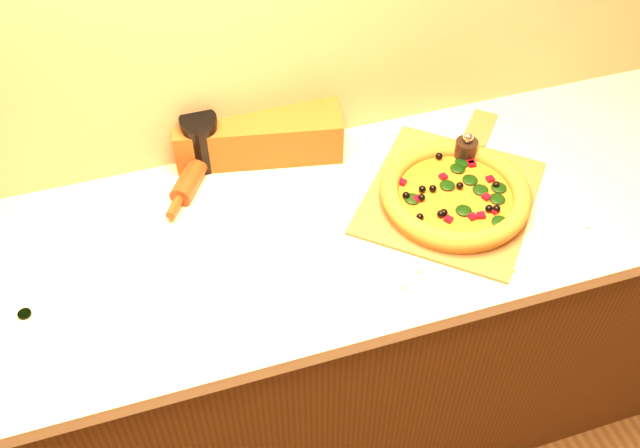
{
  "coord_description": "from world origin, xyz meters",
  "views": [
    {
      "loc": [
        -0.27,
        0.32,
        2.13
      ],
      "look_at": [
        0.07,
        1.38,
        0.96
      ],
      "focal_mm": 40.0,
      "sensor_mm": 36.0,
      "label": 1
    }
  ],
  "objects_px": {
    "pizza": "(455,194)",
    "dark_jar": "(201,141)",
    "pepper_grinder": "(465,153)",
    "rolling_pin": "(199,163)",
    "pizza_peel": "(452,193)"
  },
  "relations": [
    {
      "from": "pizza",
      "to": "dark_jar",
      "type": "height_order",
      "value": "dark_jar"
    },
    {
      "from": "pepper_grinder",
      "to": "rolling_pin",
      "type": "distance_m",
      "value": 0.68
    },
    {
      "from": "pizza_peel",
      "to": "pepper_grinder",
      "type": "xyz_separation_m",
      "value": [
        0.07,
        0.09,
        0.04
      ]
    },
    {
      "from": "pizza_peel",
      "to": "pizza",
      "type": "relative_size",
      "value": 1.62
    },
    {
      "from": "pepper_grinder",
      "to": "dark_jar",
      "type": "relative_size",
      "value": 0.71
    },
    {
      "from": "pizza",
      "to": "dark_jar",
      "type": "distance_m",
      "value": 0.64
    },
    {
      "from": "rolling_pin",
      "to": "pizza_peel",
      "type": "bearing_deg",
      "value": -25.27
    },
    {
      "from": "pizza_peel",
      "to": "pizza",
      "type": "xyz_separation_m",
      "value": [
        -0.01,
        -0.03,
        0.03
      ]
    },
    {
      "from": "pizza",
      "to": "rolling_pin",
      "type": "bearing_deg",
      "value": 151.64
    },
    {
      "from": "pizza",
      "to": "pepper_grinder",
      "type": "height_order",
      "value": "pepper_grinder"
    },
    {
      "from": "rolling_pin",
      "to": "dark_jar",
      "type": "height_order",
      "value": "dark_jar"
    },
    {
      "from": "pizza_peel",
      "to": "pepper_grinder",
      "type": "height_order",
      "value": "pepper_grinder"
    },
    {
      "from": "pizza",
      "to": "dark_jar",
      "type": "relative_size",
      "value": 2.44
    },
    {
      "from": "pizza",
      "to": "pepper_grinder",
      "type": "relative_size",
      "value": 3.41
    },
    {
      "from": "pizza_peel",
      "to": "pizza",
      "type": "distance_m",
      "value": 0.04
    }
  ]
}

